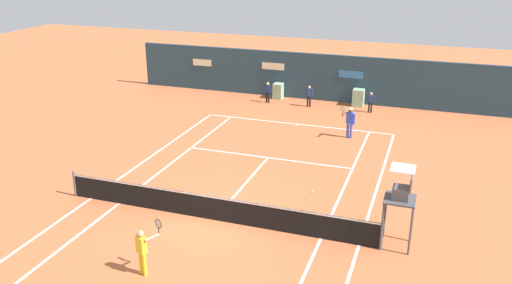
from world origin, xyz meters
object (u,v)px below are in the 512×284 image
player_near_side (142,248)px  ball_kid_centre_post (309,95)px  tennis_ball_by_sideline (312,192)px  tennis_ball_near_service_line (316,150)px  ball_kid_right_post (268,91)px  player_on_baseline (350,120)px  ball_kid_left_post (371,101)px  umpire_chair (401,196)px

player_near_side → ball_kid_centre_post: (0.41, 19.09, -0.14)m
tennis_ball_by_sideline → tennis_ball_near_service_line: bearing=101.0°
player_near_side → ball_kid_right_post: player_near_side is taller
player_near_side → player_on_baseline: bearing=99.2°
ball_kid_right_post → tennis_ball_by_sideline: 13.18m
tennis_ball_near_service_line → tennis_ball_by_sideline: size_ratio=1.00×
player_on_baseline → ball_kid_centre_post: player_on_baseline is taller
player_near_side → ball_kid_left_post: player_near_side is taller
ball_kid_right_post → umpire_chair: bearing=126.6°
player_near_side → tennis_ball_by_sideline: bearing=88.3°
tennis_ball_near_service_line → player_on_baseline: bearing=64.1°
player_on_baseline → ball_kid_right_post: bearing=-29.4°
ball_kid_centre_post → tennis_ball_by_sideline: (3.08, -11.83, -0.73)m
umpire_chair → tennis_ball_near_service_line: umpire_chair is taller
ball_kid_centre_post → tennis_ball_near_service_line: size_ratio=19.50×
ball_kid_left_post → ball_kid_centre_post: (-3.76, 0.00, 0.04)m
umpire_chair → ball_kid_left_post: size_ratio=2.25×
tennis_ball_by_sideline → ball_kid_centre_post: bearing=104.6°
ball_kid_right_post → tennis_ball_near_service_line: bearing=128.3°
ball_kid_left_post → tennis_ball_near_service_line: size_ratio=18.40×
player_near_side → ball_kid_left_post: (4.17, 19.09, -0.19)m
ball_kid_centre_post → ball_kid_right_post: (-2.68, 0.00, -0.00)m
player_on_baseline → umpire_chair: bearing=118.0°
ball_kid_centre_post → ball_kid_right_post: ball_kid_centre_post is taller
ball_kid_right_post → player_on_baseline: bearing=145.5°
ball_kid_left_post → tennis_ball_by_sideline: ball_kid_left_post is taller
player_near_side → tennis_ball_near_service_line: size_ratio=25.98×
ball_kid_left_post → umpire_chair: bearing=93.2°
tennis_ball_near_service_line → tennis_ball_by_sideline: 4.68m
tennis_ball_near_service_line → tennis_ball_by_sideline: bearing=-79.0°
tennis_ball_by_sideline → umpire_chair: bearing=-40.2°
ball_kid_centre_post → ball_kid_right_post: bearing=-7.2°
player_on_baseline → tennis_ball_by_sideline: bearing=97.4°
ball_kid_right_post → ball_kid_centre_post: bearing=-175.6°
ball_kid_left_post → tennis_ball_near_service_line: 7.44m
ball_kid_right_post → tennis_ball_near_service_line: size_ratio=19.47×
player_near_side → tennis_ball_near_service_line: 12.17m
umpire_chair → player_on_baseline: size_ratio=1.54×
umpire_chair → ball_kid_left_post: umpire_chair is taller
player_on_baseline → tennis_ball_near_service_line: (-1.15, -2.38, -0.94)m
player_on_baseline → ball_kid_right_post: (-6.02, 4.86, -0.21)m
ball_kid_right_post → ball_kid_left_post: bearing=-175.6°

